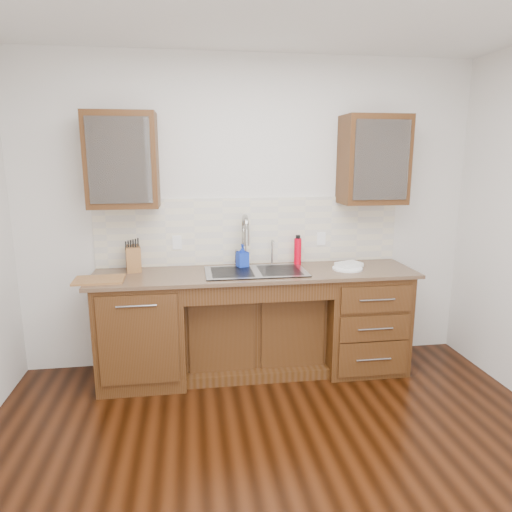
{
  "coord_description": "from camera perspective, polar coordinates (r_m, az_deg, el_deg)",
  "views": [
    {
      "loc": [
        -0.53,
        -2.24,
        1.86
      ],
      "look_at": [
        0.0,
        1.4,
        1.05
      ],
      "focal_mm": 32.0,
      "sensor_mm": 36.0,
      "label": 1
    }
  ],
  "objects": [
    {
      "name": "water_bottle",
      "position": [
        4.07,
        5.23,
        0.55
      ],
      "size": [
        0.07,
        0.07,
        0.24
      ],
      "primitive_type": "cylinder",
      "rotation": [
        0.0,
        0.0,
        0.03
      ],
      "color": "red",
      "rests_on": "countertop"
    },
    {
      "name": "backsplash",
      "position": [
        4.07,
        -0.69,
        3.14
      ],
      "size": [
        2.7,
        0.02,
        0.59
      ],
      "primitive_type": "cube",
      "color": "beige",
      "rests_on": "wall_back"
    },
    {
      "name": "filter_tap",
      "position": [
        4.04,
        2.01,
        0.55
      ],
      "size": [
        0.02,
        0.02,
        0.24
      ],
      "primitive_type": "cylinder",
      "color": "#999993",
      "rests_on": "countertop"
    },
    {
      "name": "knife_block",
      "position": [
        3.97,
        -15.08,
        -0.3
      ],
      "size": [
        0.15,
        0.21,
        0.21
      ],
      "primitive_type": "cube",
      "rotation": [
        0.0,
        0.0,
        0.17
      ],
      "color": "#9B7643",
      "rests_on": "countertop"
    },
    {
      "name": "cup_right_a",
      "position": [
        4.1,
        13.11,
        10.85
      ],
      "size": [
        0.12,
        0.12,
        0.09
      ],
      "primitive_type": "imported",
      "rotation": [
        0.0,
        0.0,
        0.06
      ],
      "color": "white",
      "rests_on": "upper_cabinet_right"
    },
    {
      "name": "outlet_left",
      "position": [
        4.04,
        -9.84,
        1.66
      ],
      "size": [
        0.08,
        0.01,
        0.12
      ],
      "primitive_type": "cube",
      "color": "white",
      "rests_on": "backsplash"
    },
    {
      "name": "upper_cabinet_right",
      "position": [
        4.14,
        14.46,
        11.53
      ],
      "size": [
        0.55,
        0.34,
        0.75
      ],
      "primitive_type": "cube",
      "color": "#593014",
      "rests_on": "wall_back"
    },
    {
      "name": "cup_left_b",
      "position": [
        3.85,
        -15.52,
        10.68
      ],
      "size": [
        0.14,
        0.14,
        0.1
      ],
      "primitive_type": "imported",
      "rotation": [
        0.0,
        0.0,
        -0.41
      ],
      "color": "silver",
      "rests_on": "upper_cabinet_left"
    },
    {
      "name": "cutting_board",
      "position": [
        3.75,
        -19.04,
        -2.83
      ],
      "size": [
        0.39,
        0.28,
        0.02
      ],
      "primitive_type": "cube",
      "rotation": [
        0.0,
        0.0,
        0.03
      ],
      "color": "brown",
      "rests_on": "countertop"
    },
    {
      "name": "cup_right_b",
      "position": [
        4.17,
        15.52,
        10.78
      ],
      "size": [
        0.13,
        0.13,
        0.1
      ],
      "primitive_type": "imported",
      "rotation": [
        0.0,
        0.0,
        0.25
      ],
      "color": "white",
      "rests_on": "upper_cabinet_right"
    },
    {
      "name": "upper_cabinet_left",
      "position": [
        3.86,
        -16.35,
        11.4
      ],
      "size": [
        0.55,
        0.34,
        0.75
      ],
      "primitive_type": "cube",
      "color": "#593014",
      "rests_on": "wall_back"
    },
    {
      "name": "sink",
      "position": [
        3.83,
        -0.02,
        -3.25
      ],
      "size": [
        0.84,
        0.46,
        0.19
      ],
      "primitive_type": "cube",
      "color": "#9E9EA5",
      "rests_on": "countertop"
    },
    {
      "name": "soap_bottle",
      "position": [
        3.95,
        -1.72,
        0.01
      ],
      "size": [
        0.12,
        0.12,
        0.21
      ],
      "primitive_type": "imported",
      "rotation": [
        0.0,
        0.0,
        0.3
      ],
      "color": "#1435BC",
      "rests_on": "countertop"
    },
    {
      "name": "plate",
      "position": [
        3.98,
        11.35,
        -1.54
      ],
      "size": [
        0.29,
        0.29,
        0.01
      ],
      "primitive_type": "cylinder",
      "rotation": [
        0.0,
        0.0,
        0.14
      ],
      "color": "white",
      "rests_on": "countertop"
    },
    {
      "name": "base_cabinet_center",
      "position": [
        4.1,
        -0.27,
        -9.21
      ],
      "size": [
        1.2,
        0.44,
        0.7
      ],
      "primitive_type": "cube",
      "color": "#593014",
      "rests_on": "ground"
    },
    {
      "name": "countertop",
      "position": [
        3.83,
        -0.05,
        -2.19
      ],
      "size": [
        2.7,
        0.65,
        0.03
      ],
      "primitive_type": "cube",
      "color": "#84705B",
      "rests_on": "base_cabinet_left"
    },
    {
      "name": "dish_towel",
      "position": [
        4.03,
        11.54,
        -1.03
      ],
      "size": [
        0.24,
        0.21,
        0.03
      ],
      "primitive_type": "cube",
      "rotation": [
        0.0,
        0.0,
        0.38
      ],
      "color": "white",
      "rests_on": "plate"
    },
    {
      "name": "faucet",
      "position": [
        3.98,
        -1.5,
        1.54
      ],
      "size": [
        0.04,
        0.04,
        0.4
      ],
      "primitive_type": "cylinder",
      "color": "#999993",
      "rests_on": "countertop"
    },
    {
      "name": "outlet_right",
      "position": [
        4.21,
        8.15,
        2.14
      ],
      "size": [
        0.08,
        0.01,
        0.12
      ],
      "primitive_type": "cube",
      "color": "white",
      "rests_on": "backsplash"
    },
    {
      "name": "cup_left_a",
      "position": [
        3.87,
        -17.5,
        10.57
      ],
      "size": [
        0.14,
        0.14,
        0.1
      ],
      "primitive_type": "imported",
      "rotation": [
        0.0,
        0.0,
        0.1
      ],
      "color": "white",
      "rests_on": "upper_cabinet_left"
    },
    {
      "name": "base_cabinet_left",
      "position": [
        3.97,
        -13.96,
        -8.94
      ],
      "size": [
        0.7,
        0.62,
        0.88
      ],
      "primitive_type": "cube",
      "color": "#593014",
      "rests_on": "ground"
    },
    {
      "name": "wall_back",
      "position": [
        4.11,
        -0.81,
        5.27
      ],
      "size": [
        4.0,
        0.1,
        2.7
      ],
      "primitive_type": "cube",
      "color": "silver",
      "rests_on": "ground"
    },
    {
      "name": "ground",
      "position": [
        2.99,
        4.37,
        -27.26
      ],
      "size": [
        4.0,
        3.5,
        0.1
      ],
      "primitive_type": "cube",
      "color": "#331507"
    },
    {
      "name": "base_cabinet_right",
      "position": [
        4.22,
        12.92,
        -7.6
      ],
      "size": [
        0.7,
        0.62,
        0.88
      ],
      "primitive_type": "cube",
      "color": "#593014",
      "rests_on": "ground"
    }
  ]
}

